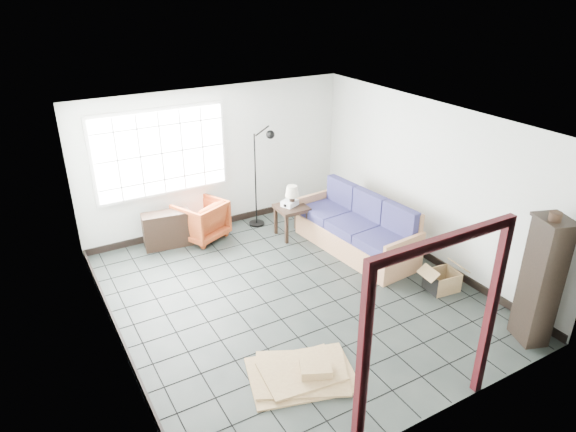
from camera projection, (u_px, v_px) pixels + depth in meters
ground at (293, 294)px, 7.63m from camera, size 5.50×5.50×0.00m
room_shell at (292, 189)px, 6.94m from camera, size 5.02×5.52×2.61m
window_panel at (161, 153)px, 8.62m from camera, size 2.32×0.08×1.52m
doorway_trim at (435, 311)px, 4.93m from camera, size 1.80×0.08×2.20m
futon_sofa at (358, 230)px, 8.75m from camera, size 1.06×2.34×1.01m
armchair at (201, 218)px, 9.12m from camera, size 0.99×0.96×0.78m
side_table at (292, 212)px, 9.16m from camera, size 0.55×0.55×0.58m
table_lamp at (292, 192)px, 9.00m from camera, size 0.26×0.26×0.39m
projector at (290, 203)px, 9.12m from camera, size 0.34×0.31×0.10m
floor_lamp at (263, 174)px, 9.39m from camera, size 0.53×0.33×1.90m
console_shelf at (167, 229)px, 8.88m from camera, size 0.85×0.42×0.63m
tall_shelf at (541, 281)px, 6.34m from camera, size 0.50×0.57×1.73m
pot at (555, 217)px, 5.90m from camera, size 0.18×0.18×0.11m
open_box at (442, 281)px, 7.70m from camera, size 0.76×0.43×0.41m
cardboard_pile at (303, 373)px, 6.06m from camera, size 1.43×1.21×0.18m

